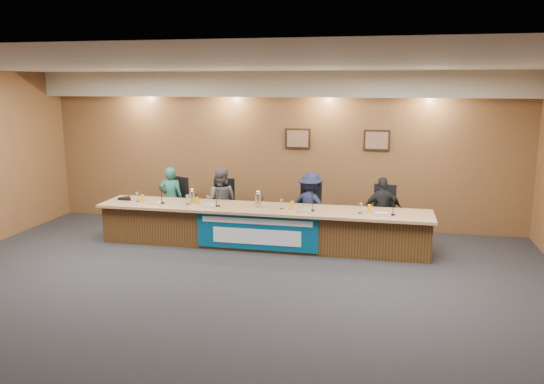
{
  "coord_description": "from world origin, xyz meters",
  "views": [
    {
      "loc": [
        2.15,
        -6.81,
        2.97
      ],
      "look_at": [
        0.17,
        2.48,
        1.02
      ],
      "focal_mm": 35.0,
      "sensor_mm": 36.0,
      "label": 1
    }
  ],
  "objects_px": {
    "office_chair_b": "(223,209)",
    "panelist_c": "(310,206)",
    "banner": "(257,232)",
    "panelist_a": "(171,199)",
    "carafe_mid": "(258,200)",
    "office_chair_c": "(311,214)",
    "dais_body": "(262,228)",
    "office_chair_d": "(382,217)",
    "speakerphone": "(126,198)",
    "panelist_b": "(221,201)",
    "panelist_d": "(382,211)",
    "carafe_left": "(192,197)",
    "office_chair_a": "(173,207)"
  },
  "relations": [
    {
      "from": "dais_body",
      "to": "office_chair_c",
      "type": "relative_size",
      "value": 12.5
    },
    {
      "from": "banner",
      "to": "office_chair_d",
      "type": "bearing_deg",
      "value": 28.02
    },
    {
      "from": "office_chair_b",
      "to": "office_chair_d",
      "type": "distance_m",
      "value": 3.16
    },
    {
      "from": "panelist_b",
      "to": "speakerphone",
      "type": "distance_m",
      "value": 1.84
    },
    {
      "from": "panelist_a",
      "to": "panelist_b",
      "type": "xyz_separation_m",
      "value": [
        1.05,
        0.0,
        0.01
      ]
    },
    {
      "from": "office_chair_c",
      "to": "speakerphone",
      "type": "distance_m",
      "value": 3.61
    },
    {
      "from": "dais_body",
      "to": "office_chair_b",
      "type": "height_order",
      "value": "dais_body"
    },
    {
      "from": "panelist_a",
      "to": "office_chair_b",
      "type": "xyz_separation_m",
      "value": [
        1.05,
        0.1,
        -0.18
      ]
    },
    {
      "from": "panelist_b",
      "to": "panelist_c",
      "type": "distance_m",
      "value": 1.8
    },
    {
      "from": "banner",
      "to": "office_chair_d",
      "type": "distance_m",
      "value": 2.46
    },
    {
      "from": "panelist_b",
      "to": "office_chair_a",
      "type": "relative_size",
      "value": 2.78
    },
    {
      "from": "office_chair_a",
      "to": "office_chair_b",
      "type": "bearing_deg",
      "value": 23.41
    },
    {
      "from": "banner",
      "to": "carafe_mid",
      "type": "height_order",
      "value": "carafe_mid"
    },
    {
      "from": "panelist_c",
      "to": "office_chair_c",
      "type": "height_order",
      "value": "panelist_c"
    },
    {
      "from": "panelist_b",
      "to": "office_chair_d",
      "type": "xyz_separation_m",
      "value": [
        3.16,
        0.1,
        -0.19
      ]
    },
    {
      "from": "office_chair_a",
      "to": "office_chair_c",
      "type": "xyz_separation_m",
      "value": [
        2.85,
        0.0,
        0.0
      ]
    },
    {
      "from": "office_chair_c",
      "to": "carafe_mid",
      "type": "relative_size",
      "value": 1.9
    },
    {
      "from": "banner",
      "to": "panelist_a",
      "type": "relative_size",
      "value": 1.66
    },
    {
      "from": "panelist_b",
      "to": "panelist_c",
      "type": "height_order",
      "value": "panelist_b"
    },
    {
      "from": "panelist_a",
      "to": "carafe_left",
      "type": "bearing_deg",
      "value": 128.71
    },
    {
      "from": "panelist_d",
      "to": "speakerphone",
      "type": "distance_m",
      "value": 4.92
    },
    {
      "from": "office_chair_b",
      "to": "speakerphone",
      "type": "relative_size",
      "value": 1.5
    },
    {
      "from": "panelist_d",
      "to": "office_chair_c",
      "type": "relative_size",
      "value": 2.64
    },
    {
      "from": "dais_body",
      "to": "office_chair_d",
      "type": "relative_size",
      "value": 12.5
    },
    {
      "from": "office_chair_b",
      "to": "panelist_c",
      "type": "bearing_deg",
      "value": -8.74
    },
    {
      "from": "carafe_mid",
      "to": "office_chair_c",
      "type": "bearing_deg",
      "value": 41.94
    },
    {
      "from": "office_chair_c",
      "to": "carafe_left",
      "type": "xyz_separation_m",
      "value": [
        -2.16,
        -0.71,
        0.38
      ]
    },
    {
      "from": "dais_body",
      "to": "carafe_left",
      "type": "height_order",
      "value": "carafe_left"
    },
    {
      "from": "dais_body",
      "to": "banner",
      "type": "distance_m",
      "value": 0.42
    },
    {
      "from": "panelist_c",
      "to": "panelist_d",
      "type": "relative_size",
      "value": 1.03
    },
    {
      "from": "panelist_c",
      "to": "office_chair_a",
      "type": "relative_size",
      "value": 2.73
    },
    {
      "from": "panelist_b",
      "to": "panelist_d",
      "type": "bearing_deg",
      "value": -179.29
    },
    {
      "from": "office_chair_a",
      "to": "panelist_b",
      "type": "bearing_deg",
      "value": 17.98
    },
    {
      "from": "panelist_d",
      "to": "office_chair_d",
      "type": "xyz_separation_m",
      "value": [
        0.0,
        0.1,
        -0.15
      ]
    },
    {
      "from": "panelist_c",
      "to": "carafe_mid",
      "type": "bearing_deg",
      "value": 57.53
    },
    {
      "from": "panelist_c",
      "to": "office_chair_d",
      "type": "xyz_separation_m",
      "value": [
        1.36,
        0.1,
        -0.17
      ]
    },
    {
      "from": "panelist_a",
      "to": "office_chair_b",
      "type": "height_order",
      "value": "panelist_a"
    },
    {
      "from": "banner",
      "to": "office_chair_b",
      "type": "bearing_deg",
      "value": 130.56
    },
    {
      "from": "carafe_left",
      "to": "panelist_c",
      "type": "bearing_deg",
      "value": 15.86
    },
    {
      "from": "dais_body",
      "to": "office_chair_c",
      "type": "xyz_separation_m",
      "value": [
        0.81,
        0.74,
        0.13
      ]
    },
    {
      "from": "panelist_d",
      "to": "office_chair_a",
      "type": "height_order",
      "value": "panelist_d"
    },
    {
      "from": "office_chair_c",
      "to": "carafe_left",
      "type": "distance_m",
      "value": 2.31
    },
    {
      "from": "panelist_a",
      "to": "office_chair_c",
      "type": "height_order",
      "value": "panelist_a"
    },
    {
      "from": "panelist_a",
      "to": "office_chair_d",
      "type": "relative_size",
      "value": 2.76
    },
    {
      "from": "office_chair_b",
      "to": "carafe_left",
      "type": "height_order",
      "value": "carafe_left"
    },
    {
      "from": "panelist_a",
      "to": "panelist_d",
      "type": "height_order",
      "value": "panelist_a"
    },
    {
      "from": "speakerphone",
      "to": "banner",
      "type": "bearing_deg",
      "value": -9.27
    },
    {
      "from": "carafe_mid",
      "to": "banner",
      "type": "bearing_deg",
      "value": -81.35
    },
    {
      "from": "panelist_a",
      "to": "panelist_d",
      "type": "bearing_deg",
      "value": 170.48
    },
    {
      "from": "banner",
      "to": "office_chair_b",
      "type": "height_order",
      "value": "banner"
    }
  ]
}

